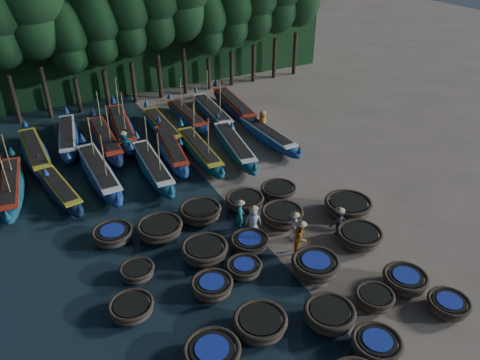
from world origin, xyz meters
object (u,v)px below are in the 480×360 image
coracle_12 (244,268)px  coracle_20 (113,235)px  long_boat_4 (153,167)px  long_boat_8 (267,135)px  coracle_18 (282,216)px  long_boat_6 (200,151)px  coracle_4 (448,305)px  coracle_24 (279,191)px  long_boat_3 (99,172)px  long_boat_14 (162,127)px  long_boat_7 (234,146)px  coracle_10 (132,308)px  fisherman_3 (339,220)px  fisherman_4 (294,225)px  coracle_16 (205,251)px  coracle_23 (245,201)px  long_boat_2 (58,188)px  coracle_22 (200,212)px  long_boat_10 (35,153)px  long_boat_17 (234,106)px  coracle_14 (359,236)px  coracle_21 (160,229)px  fisherman_2 (301,237)px  coracle_11 (212,286)px  coracle_6 (260,324)px  long_boat_15 (187,116)px  long_boat_12 (105,140)px  coracle_17 (250,242)px  coracle_19 (348,207)px  coracle_7 (329,315)px  long_boat_11 (68,137)px  fisherman_1 (240,215)px  fisherman_6 (263,122)px  coracle_3 (376,345)px  long_boat_5 (171,149)px  long_boat_16 (212,112)px  coracle_8 (374,298)px  coracle_13 (315,266)px  coracle_9 (405,280)px  coracle_5 (212,353)px  long_boat_1 (11,187)px  fisherman_0 (253,220)px  fisherman_5 (124,144)px  long_boat_13 (122,127)px

coracle_12 → coracle_20: 6.97m
long_boat_4 → long_boat_8: size_ratio=1.03×
coracle_18 → long_boat_6: (-0.87, 8.79, 0.08)m
coracle_4 → coracle_24: coracle_24 is taller
long_boat_3 → long_boat_4: 3.22m
long_boat_14 → long_boat_6: bearing=-78.6°
long_boat_7 → coracle_10: bearing=-124.4°
fisherman_3 → fisherman_4: 2.33m
coracle_16 → coracle_23: 4.77m
long_boat_2 → long_boat_6: bearing=-6.8°
coracle_22 → long_boat_10: long_boat_10 is taller
long_boat_17 → coracle_18: bearing=-102.0°
coracle_14 → coracle_22: size_ratio=1.08×
coracle_21 → long_boat_2: long_boat_2 is taller
long_boat_17 → fisherman_2: size_ratio=4.67×
coracle_11 → fisherman_4: 5.56m
coracle_6 → coracle_23: size_ratio=0.97×
long_boat_2 → long_boat_15: 12.28m
long_boat_10 → long_boat_12: 4.53m
coracle_17 → coracle_19: coracle_19 is taller
coracle_7 → coracle_17: 5.71m
long_boat_4 → long_boat_11: long_boat_4 is taller
coracle_11 → fisherman_1: fisherman_1 is taller
coracle_14 → coracle_22: coracle_22 is taller
long_boat_10 → fisherman_6: size_ratio=4.34×
coracle_3 → long_boat_5: long_boat_5 is taller
coracle_14 → fisherman_1: size_ratio=1.38×
coracle_20 → long_boat_14: long_boat_14 is taller
coracle_12 → long_boat_16: size_ratio=0.23×
coracle_8 → fisherman_4: size_ratio=0.99×
coracle_13 → coracle_22: coracle_13 is taller
long_boat_8 → long_boat_17: (0.36, 5.79, 0.07)m
long_boat_8 → coracle_3: bearing=-110.3°
long_boat_4 → coracle_9: bearing=-63.3°
coracle_20 → coracle_24: size_ratio=0.96×
coracle_7 → coracle_10: 8.04m
coracle_5 → long_boat_1: bearing=108.7°
long_boat_3 → fisherman_3: bearing=-50.5°
long_boat_3 → fisherman_3: (9.49, -11.06, 0.21)m
long_boat_7 → fisherman_2: size_ratio=4.31×
coracle_16 → coracle_17: bearing=-8.3°
long_boat_5 → fisherman_0: bearing=-78.5°
long_boat_5 → fisherman_5: bearing=157.6°
long_boat_5 → long_boat_12: size_ratio=0.94×
long_boat_17 → fisherman_6: size_ratio=4.55×
coracle_4 → fisherman_5: fisherman_5 is taller
coracle_21 → long_boat_5: 8.72m
fisherman_0 → fisherman_6: bearing=-99.3°
coracle_9 → long_boat_15: long_boat_15 is taller
long_boat_11 → long_boat_13: bearing=4.8°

